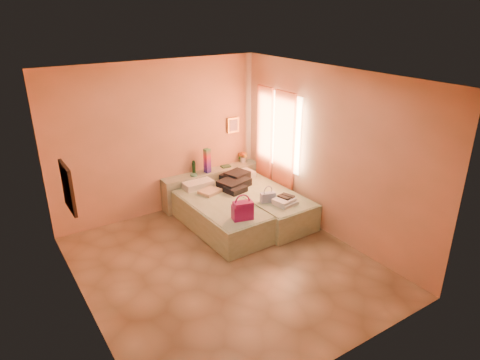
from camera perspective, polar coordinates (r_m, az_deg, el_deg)
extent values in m
plane|color=#A18660|center=(6.60, -1.95, -11.27)|extent=(4.50, 4.50, 0.00)
cube|color=#E69F7A|center=(7.84, -10.71, 5.29)|extent=(4.00, 0.02, 2.80)
cube|color=#E69F7A|center=(5.29, -21.05, -4.49)|extent=(0.02, 4.50, 2.80)
cube|color=#E69F7A|center=(7.11, 11.82, 3.40)|extent=(0.02, 4.50, 2.80)
cube|color=silver|center=(5.56, -2.34, 13.50)|extent=(4.00, 4.50, 0.02)
cube|color=beige|center=(7.95, 5.47, 6.57)|extent=(0.02, 1.10, 1.40)
cube|color=#E46136|center=(7.92, 5.82, 3.83)|extent=(0.05, 0.55, 2.20)
cube|color=#E46136|center=(8.37, 3.26, 4.95)|extent=(0.05, 0.45, 2.20)
cube|color=black|center=(5.58, -21.99, -0.98)|extent=(0.04, 0.50, 0.60)
cube|color=gold|center=(8.49, -0.93, 7.34)|extent=(0.25, 0.04, 0.30)
cube|color=#A0A889|center=(8.48, -3.74, -0.77)|extent=(2.05, 0.30, 0.65)
cube|color=#A7BD98|center=(7.48, -2.76, -4.71)|extent=(0.95, 2.02, 0.50)
cube|color=#A7BD98|center=(7.89, 3.15, -3.23)|extent=(0.95, 2.02, 0.50)
cylinder|color=#12321D|center=(8.21, -6.17, 1.70)|extent=(0.08, 0.08, 0.24)
cube|color=#95125E|center=(8.20, -4.40, 2.59)|extent=(0.12, 0.12, 0.47)
cylinder|color=#4F9273|center=(8.12, -6.19, 0.67)|extent=(0.17, 0.17, 0.03)
cube|color=#294E34|center=(8.52, -1.91, 1.84)|extent=(0.20, 0.15, 0.03)
cube|color=silver|center=(8.74, 0.40, 3.22)|extent=(0.23, 0.23, 0.27)
cube|color=#95125E|center=(6.75, 0.33, -4.05)|extent=(0.36, 0.25, 0.30)
cube|color=tan|center=(7.72, -4.04, -1.53)|extent=(0.43, 0.38, 0.06)
cube|color=black|center=(7.97, -0.49, -0.22)|extent=(0.76, 0.76, 0.18)
cube|color=#4666A9|center=(7.37, 3.74, -2.31)|extent=(0.28, 0.17, 0.17)
cube|color=white|center=(7.31, 6.09, -2.87)|extent=(0.39, 0.34, 0.10)
cube|color=black|center=(7.35, 6.19, -2.20)|extent=(0.22, 0.27, 0.02)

